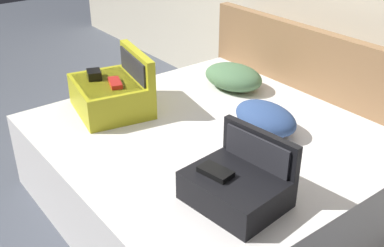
% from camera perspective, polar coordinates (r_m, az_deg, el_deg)
% --- Properties ---
extents(ground_plane, '(12.00, 12.00, 0.00)m').
position_cam_1_polar(ground_plane, '(2.82, -4.44, -12.36)').
color(ground_plane, '#4C515B').
extents(bed, '(1.87, 1.75, 0.50)m').
position_cam_1_polar(bed, '(2.86, 2.09, -5.42)').
color(bed, silver).
rests_on(bed, ground).
extents(headboard, '(1.91, 0.08, 0.94)m').
position_cam_1_polar(headboard, '(3.35, 14.39, 3.16)').
color(headboard, olive).
rests_on(headboard, ground).
extents(hard_case_large, '(0.56, 0.50, 0.37)m').
position_cam_1_polar(hard_case_large, '(2.98, -9.73, 3.77)').
color(hard_case_large, gold).
rests_on(hard_case_large, bed).
extents(hard_case_medium, '(0.46, 0.39, 0.31)m').
position_cam_1_polar(hard_case_medium, '(2.14, 5.52, -7.37)').
color(hard_case_medium, black).
rests_on(hard_case_medium, bed).
extents(pillow_near_headboard, '(0.48, 0.38, 0.17)m').
position_cam_1_polar(pillow_near_headboard, '(3.29, 5.04, 5.68)').
color(pillow_near_headboard, '#4C724C').
rests_on(pillow_near_headboard, bed).
extents(pillow_center_head, '(0.42, 0.27, 0.17)m').
position_cam_1_polar(pillow_center_head, '(2.75, 8.92, 0.68)').
color(pillow_center_head, navy).
rests_on(pillow_center_head, bed).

